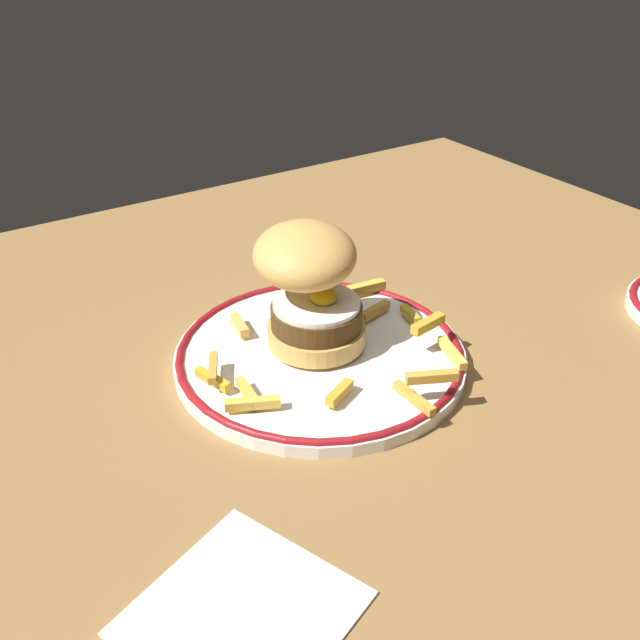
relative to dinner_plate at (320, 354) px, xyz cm
name	(u,v)px	position (x,y,z in cm)	size (l,w,h in cm)	color
ground_plane	(338,406)	(-0.97, -4.55, -2.84)	(118.36, 104.74, 4.00)	olive
dinner_plate	(320,354)	(0.00, 0.00, 0.00)	(27.45, 27.45, 1.60)	white
burger	(310,286)	(0.20, 1.94, 6.41)	(13.31, 13.55, 11.67)	tan
fries_pile	(345,350)	(1.02, -2.58, 1.53)	(24.21, 22.54, 2.73)	gold
spoon	(286,252)	(9.14, 21.66, -0.48)	(12.65, 7.49, 0.90)	silver
napkin	(242,612)	(-19.17, -20.48, -0.64)	(12.34, 12.18, 0.40)	silver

